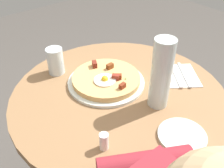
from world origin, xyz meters
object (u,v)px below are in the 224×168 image
(water_glass, at_px, (55,61))
(salt_shaker, at_px, (104,141))
(breakfast_pizza, at_px, (105,79))
(pizza_plate, at_px, (105,82))
(knife, at_px, (176,75))
(water_bottle, at_px, (161,74))
(bread_plate, at_px, (182,136))
(fork, at_px, (184,74))
(dining_table, at_px, (118,125))

(water_glass, xyz_separation_m, salt_shaker, (0.45, -0.10, -0.03))
(breakfast_pizza, height_order, water_glass, water_glass)
(pizza_plate, relative_size, breakfast_pizza, 1.13)
(knife, relative_size, water_bottle, 0.70)
(breakfast_pizza, height_order, bread_plate, breakfast_pizza)
(fork, distance_m, knife, 0.04)
(dining_table, relative_size, breakfast_pizza, 3.04)
(dining_table, bearing_deg, bread_plate, 1.28)
(pizza_plate, bearing_deg, dining_table, 3.52)
(pizza_plate, xyz_separation_m, salt_shaker, (0.25, -0.20, 0.02))
(breakfast_pizza, relative_size, water_glass, 2.42)
(water_bottle, bearing_deg, fork, 102.29)
(dining_table, xyz_separation_m, bread_plate, (0.29, 0.01, 0.18))
(fork, bearing_deg, water_glass, 84.01)
(knife, bearing_deg, water_bottle, 146.45)
(bread_plate, height_order, water_bottle, water_bottle)
(breakfast_pizza, distance_m, water_bottle, 0.25)
(fork, height_order, salt_shaker, salt_shaker)
(water_bottle, distance_m, salt_shaker, 0.30)
(fork, xyz_separation_m, salt_shaker, (0.08, -0.49, 0.02))
(knife, height_order, water_bottle, water_bottle)
(bread_plate, height_order, knife, bread_plate)
(fork, xyz_separation_m, knife, (-0.02, -0.03, 0.00))
(dining_table, bearing_deg, breakfast_pizza, -176.49)
(bread_plate, distance_m, fork, 0.35)
(pizza_plate, distance_m, knife, 0.30)
(breakfast_pizza, relative_size, fork, 1.51)
(breakfast_pizza, xyz_separation_m, knife, (0.14, 0.26, -0.02))
(knife, bearing_deg, fork, -90.00)
(dining_table, distance_m, knife, 0.32)
(salt_shaker, bearing_deg, water_glass, 167.90)
(dining_table, relative_size, bread_plate, 5.39)
(water_bottle, bearing_deg, dining_table, -153.71)
(bread_plate, height_order, salt_shaker, salt_shaker)
(water_bottle, bearing_deg, bread_plate, -20.76)
(breakfast_pizza, bearing_deg, water_glass, -151.38)
(dining_table, distance_m, salt_shaker, 0.34)
(knife, bearing_deg, dining_table, 111.95)
(knife, distance_m, salt_shaker, 0.48)
(water_glass, bearing_deg, knife, 47.14)
(water_glass, distance_m, water_bottle, 0.45)
(dining_table, distance_m, pizza_plate, 0.20)
(breakfast_pizza, relative_size, salt_shaker, 4.71)
(knife, bearing_deg, breakfast_pizza, 97.43)
(knife, distance_m, water_glass, 0.51)
(pizza_plate, xyz_separation_m, knife, (0.15, 0.26, 0.00))
(bread_plate, xyz_separation_m, fork, (-0.21, 0.28, 0.00))
(bread_plate, height_order, water_glass, water_glass)
(bread_plate, relative_size, salt_shaker, 2.65)
(salt_shaker, bearing_deg, bread_plate, 60.41)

